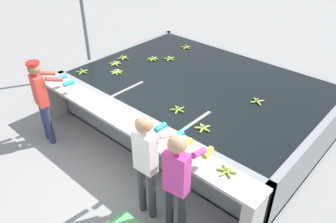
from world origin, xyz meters
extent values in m
plane|color=gray|center=(0.00, 0.00, 0.00)|extent=(80.00, 80.00, 0.00)
cube|color=gray|center=(0.00, 2.20, 0.03)|extent=(4.94, 3.51, 0.06)
cube|color=gray|center=(0.00, 0.51, 0.47)|extent=(4.94, 0.12, 0.94)
cube|color=gray|center=(0.00, 3.90, 0.47)|extent=(4.94, 0.12, 0.94)
cube|color=gray|center=(-2.41, 2.20, 0.47)|extent=(0.12, 3.51, 0.94)
cube|color=gray|center=(2.41, 2.20, 0.47)|extent=(0.12, 3.51, 0.94)
cube|color=black|center=(0.00, 2.20, 0.50)|extent=(4.70, 3.27, 0.87)
cube|color=gray|center=(-0.82, 0.97, 0.47)|extent=(0.06, 0.80, 0.94)
cube|color=gray|center=(0.82, 0.97, 0.47)|extent=(0.06, 0.80, 0.94)
cube|color=#9E9E99|center=(0.00, 0.23, 0.91)|extent=(4.94, 0.45, 0.05)
cube|color=#9E9E99|center=(-2.37, 0.23, 0.44)|extent=(0.16, 0.41, 0.89)
cube|color=#9E9E99|center=(2.37, 0.23, 0.44)|extent=(0.16, 0.41, 0.89)
cylinder|color=navy|center=(-1.81, -0.33, 0.41)|extent=(0.11, 0.11, 0.82)
cylinder|color=navy|center=(-1.61, -0.36, 0.41)|extent=(0.11, 0.11, 0.82)
cube|color=#DB3D33|center=(-1.71, -0.34, 1.11)|extent=(0.34, 0.21, 0.58)
sphere|color=#896042|center=(-1.71, -0.34, 1.54)|extent=(0.22, 0.22, 0.22)
cylinder|color=red|center=(-1.71, -0.34, 1.64)|extent=(0.23, 0.23, 0.04)
cylinder|color=#DB3D33|center=(-1.83, -0.07, 1.32)|extent=(0.12, 0.32, 0.18)
cylinder|color=#1EA3AD|center=(-1.79, 0.17, 1.15)|extent=(0.11, 0.21, 0.08)
cylinder|color=#DB3D33|center=(-1.51, -0.12, 1.32)|extent=(0.12, 0.32, 0.18)
cylinder|color=#1EA3AD|center=(-1.48, 0.13, 1.15)|extent=(0.11, 0.21, 0.08)
cylinder|color=#38383D|center=(0.88, -0.32, 0.43)|extent=(0.11, 0.11, 0.86)
cylinder|color=#38383D|center=(1.08, -0.31, 0.43)|extent=(0.11, 0.11, 0.86)
cube|color=white|center=(0.98, -0.32, 1.17)|extent=(0.33, 0.18, 0.61)
sphere|color=tan|center=(0.98, -0.32, 1.62)|extent=(0.23, 0.23, 0.23)
cylinder|color=white|center=(0.81, -0.08, 1.39)|extent=(0.09, 0.31, 0.18)
cylinder|color=teal|center=(0.80, 0.17, 1.22)|extent=(0.09, 0.20, 0.08)
cylinder|color=white|center=(1.13, -0.06, 1.39)|extent=(0.09, 0.31, 0.18)
cylinder|color=teal|center=(1.11, 0.19, 1.22)|extent=(0.09, 0.20, 0.08)
cylinder|color=#1E2328|center=(1.43, -0.33, 0.43)|extent=(0.11, 0.11, 0.85)
cylinder|color=#1E2328|center=(1.63, -0.31, 0.43)|extent=(0.11, 0.11, 0.85)
cube|color=#BC388E|center=(1.53, -0.32, 1.15)|extent=(0.34, 0.21, 0.60)
sphere|color=tan|center=(1.53, -0.32, 1.60)|extent=(0.23, 0.23, 0.23)
cylinder|color=#BC388E|center=(1.34, -0.09, 1.37)|extent=(0.12, 0.32, 0.18)
cylinder|color=gold|center=(1.30, 0.15, 1.21)|extent=(0.11, 0.21, 0.08)
cylinder|color=#BC388E|center=(1.65, -0.05, 1.37)|extent=(0.12, 0.32, 0.18)
cylinder|color=gold|center=(1.62, 0.20, 1.21)|extent=(0.11, 0.21, 0.08)
ellipsoid|color=#9EC642|center=(-1.86, 1.49, 0.95)|extent=(0.06, 0.17, 0.04)
ellipsoid|color=#9EC642|center=(-1.82, 1.52, 0.95)|extent=(0.17, 0.09, 0.04)
ellipsoid|color=#9EC642|center=(-1.83, 1.58, 0.95)|extent=(0.15, 0.14, 0.04)
ellipsoid|color=#9EC642|center=(-1.88, 1.60, 0.95)|extent=(0.06, 0.17, 0.04)
ellipsoid|color=#9EC642|center=(-1.92, 1.56, 0.95)|extent=(0.17, 0.09, 0.04)
ellipsoid|color=#9EC642|center=(-1.91, 1.51, 0.95)|extent=(0.15, 0.14, 0.04)
cylinder|color=tan|center=(-1.87, 1.54, 0.99)|extent=(0.03, 0.03, 0.05)
ellipsoid|color=#7FAD33|center=(-1.94, 1.82, 0.95)|extent=(0.14, 0.15, 0.04)
ellipsoid|color=#7FAD33|center=(-1.93, 1.88, 0.95)|extent=(0.17, 0.11, 0.04)
ellipsoid|color=#7FAD33|center=(-1.98, 1.91, 0.95)|extent=(0.06, 0.17, 0.04)
ellipsoid|color=#7FAD33|center=(-2.03, 1.86, 0.95)|extent=(0.17, 0.06, 0.04)
ellipsoid|color=#7FAD33|center=(-2.00, 1.81, 0.95)|extent=(0.11, 0.17, 0.04)
cylinder|color=tan|center=(-1.98, 1.86, 0.99)|extent=(0.03, 0.03, 0.05)
ellipsoid|color=#9EC642|center=(1.06, 0.83, 0.95)|extent=(0.09, 0.17, 0.04)
ellipsoid|color=#9EC642|center=(1.10, 0.88, 0.95)|extent=(0.17, 0.04, 0.04)
ellipsoid|color=#9EC642|center=(1.06, 0.93, 0.95)|extent=(0.09, 0.17, 0.04)
ellipsoid|color=#9EC642|center=(1.00, 0.91, 0.95)|extent=(0.16, 0.13, 0.04)
ellipsoid|color=#9EC642|center=(1.00, 0.85, 0.95)|extent=(0.16, 0.13, 0.04)
cylinder|color=tan|center=(1.04, 0.88, 0.99)|extent=(0.03, 0.03, 0.05)
ellipsoid|color=#75A333|center=(-1.48, 2.31, 0.95)|extent=(0.15, 0.14, 0.04)
ellipsoid|color=#75A333|center=(-1.49, 2.26, 0.95)|extent=(0.17, 0.07, 0.04)
ellipsoid|color=#75A333|center=(-1.46, 2.23, 0.95)|extent=(0.11, 0.17, 0.04)
ellipsoid|color=#75A333|center=(-1.42, 2.23, 0.95)|extent=(0.10, 0.17, 0.04)
ellipsoid|color=#75A333|center=(-1.38, 2.26, 0.95)|extent=(0.17, 0.07, 0.04)
ellipsoid|color=#75A333|center=(-1.40, 2.31, 0.95)|extent=(0.16, 0.13, 0.04)
ellipsoid|color=#75A333|center=(-1.44, 2.33, 0.95)|extent=(0.04, 0.17, 0.04)
cylinder|color=tan|center=(-1.44, 2.28, 0.99)|extent=(0.03, 0.03, 0.05)
ellipsoid|color=#9EC642|center=(-1.54, 1.33, 0.95)|extent=(0.11, 0.17, 0.04)
ellipsoid|color=#9EC642|center=(-1.57, 1.29, 0.95)|extent=(0.17, 0.07, 0.04)
ellipsoid|color=#9EC642|center=(-1.56, 1.24, 0.95)|extent=(0.15, 0.14, 0.04)
ellipsoid|color=#9EC642|center=(-1.52, 1.22, 0.95)|extent=(0.04, 0.17, 0.04)
ellipsoid|color=#9EC642|center=(-1.48, 1.24, 0.95)|extent=(0.16, 0.13, 0.04)
ellipsoid|color=#9EC642|center=(-1.47, 1.29, 0.95)|extent=(0.17, 0.08, 0.04)
ellipsoid|color=#9EC642|center=(-1.50, 1.33, 0.95)|extent=(0.10, 0.17, 0.04)
cylinder|color=tan|center=(-1.52, 1.28, 0.99)|extent=(0.03, 0.03, 0.05)
ellipsoid|color=#75A333|center=(0.40, 1.08, 0.95)|extent=(0.07, 0.17, 0.04)
ellipsoid|color=#75A333|center=(0.35, 1.05, 0.95)|extent=(0.16, 0.12, 0.04)
ellipsoid|color=#75A333|center=(0.35, 0.99, 0.95)|extent=(0.15, 0.14, 0.04)
ellipsoid|color=#75A333|center=(0.41, 0.98, 0.95)|extent=(0.10, 0.17, 0.04)
ellipsoid|color=#75A333|center=(0.45, 1.03, 0.95)|extent=(0.17, 0.05, 0.04)
cylinder|color=tan|center=(0.39, 1.03, 0.99)|extent=(0.03, 0.03, 0.05)
ellipsoid|color=#75A333|center=(-2.10, 0.76, 0.95)|extent=(0.14, 0.15, 0.04)
ellipsoid|color=#75A333|center=(-2.04, 0.75, 0.95)|extent=(0.11, 0.17, 0.04)
ellipsoid|color=#75A333|center=(-2.01, 0.81, 0.95)|extent=(0.17, 0.07, 0.04)
ellipsoid|color=#75A333|center=(-2.06, 0.86, 0.95)|extent=(0.06, 0.17, 0.04)
ellipsoid|color=#75A333|center=(-2.12, 0.82, 0.95)|extent=(0.17, 0.10, 0.04)
cylinder|color=tan|center=(-2.07, 0.80, 0.99)|extent=(0.03, 0.03, 0.05)
ellipsoid|color=#7FAD33|center=(-1.31, 3.26, 0.95)|extent=(0.08, 0.17, 0.04)
ellipsoid|color=#7FAD33|center=(-1.27, 3.31, 0.95)|extent=(0.17, 0.05, 0.04)
ellipsoid|color=#7FAD33|center=(-1.30, 3.37, 0.95)|extent=(0.09, 0.17, 0.04)
ellipsoid|color=#7FAD33|center=(-1.36, 3.35, 0.95)|extent=(0.15, 0.14, 0.04)
ellipsoid|color=#7FAD33|center=(-1.37, 3.29, 0.95)|extent=(0.16, 0.12, 0.04)
cylinder|color=tan|center=(-1.32, 3.32, 0.99)|extent=(0.03, 0.03, 0.05)
ellipsoid|color=#9EC642|center=(1.30, 2.23, 0.95)|extent=(0.12, 0.16, 0.04)
ellipsoid|color=#9EC642|center=(1.22, 2.22, 0.95)|extent=(0.16, 0.12, 0.04)
ellipsoid|color=#9EC642|center=(1.24, 2.14, 0.95)|extent=(0.12, 0.16, 0.04)
ellipsoid|color=#9EC642|center=(1.31, 2.16, 0.95)|extent=(0.16, 0.12, 0.04)
cylinder|color=tan|center=(1.27, 2.19, 0.99)|extent=(0.03, 0.03, 0.05)
ellipsoid|color=#8CB738|center=(-1.15, 2.59, 0.95)|extent=(0.08, 0.17, 0.04)
ellipsoid|color=#8CB738|center=(-1.21, 2.57, 0.95)|extent=(0.16, 0.12, 0.04)
ellipsoid|color=#8CB738|center=(-1.21, 2.50, 0.95)|extent=(0.15, 0.14, 0.04)
ellipsoid|color=#8CB738|center=(-1.14, 2.49, 0.95)|extent=(0.09, 0.17, 0.04)
ellipsoid|color=#8CB738|center=(-1.11, 2.54, 0.95)|extent=(0.17, 0.04, 0.04)
cylinder|color=tan|center=(-1.16, 2.54, 0.99)|extent=(0.03, 0.03, 0.05)
ellipsoid|color=#8CB738|center=(1.87, 0.37, 0.96)|extent=(0.05, 0.17, 0.04)
ellipsoid|color=#8CB738|center=(1.82, 0.35, 0.96)|extent=(0.16, 0.13, 0.04)
ellipsoid|color=#8CB738|center=(1.82, 0.29, 0.96)|extent=(0.17, 0.10, 0.04)
ellipsoid|color=#8CB738|center=(1.86, 0.26, 0.96)|extent=(0.05, 0.17, 0.04)
ellipsoid|color=#8CB738|center=(1.91, 0.28, 0.96)|extent=(0.16, 0.13, 0.04)
ellipsoid|color=#8CB738|center=(1.92, 0.34, 0.96)|extent=(0.17, 0.10, 0.04)
cylinder|color=tan|center=(1.87, 0.31, 0.99)|extent=(0.03, 0.03, 0.05)
cube|color=silver|center=(0.51, 0.13, 0.95)|extent=(0.16, 0.16, 0.00)
cube|color=black|center=(0.37, 0.28, 0.95)|extent=(0.09, 0.09, 0.02)
cylinder|color=slate|center=(-3.44, 1.93, 1.60)|extent=(0.09, 0.09, 3.20)
camera|label=1|loc=(3.45, -2.60, 3.96)|focal=35.00mm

